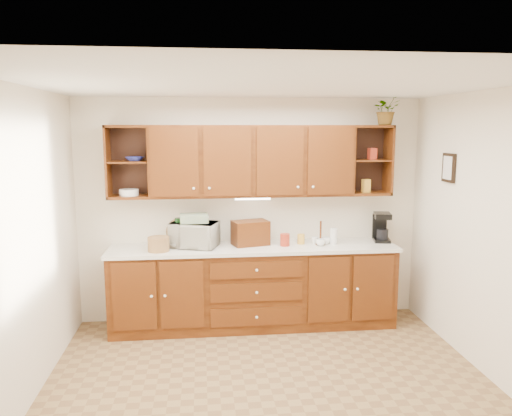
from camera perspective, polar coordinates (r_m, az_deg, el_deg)
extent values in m
plane|color=olive|center=(4.64, 1.71, -19.97)|extent=(4.00, 4.00, 0.00)
plane|color=white|center=(4.07, 1.89, 13.96)|extent=(4.00, 4.00, 0.00)
plane|color=#EDE1C7|center=(5.87, -0.59, -0.26)|extent=(4.00, 0.00, 4.00)
plane|color=#EDE1C7|center=(4.37, -25.24, -4.41)|extent=(0.00, 3.50, 3.50)
plane|color=#EDE1C7|center=(4.86, 25.86, -3.15)|extent=(0.00, 3.50, 3.50)
cube|color=#331405|center=(5.79, -0.28, -9.08)|extent=(3.20, 0.60, 0.90)
cube|color=white|center=(5.65, -0.27, -4.57)|extent=(3.24, 0.64, 0.04)
cube|color=#331405|center=(5.64, -0.43, 5.39)|extent=(2.30, 0.33, 0.80)
cube|color=black|center=(5.82, -14.23, 5.23)|extent=(0.45, 0.02, 0.80)
cube|color=black|center=(6.09, 12.47, 5.45)|extent=(0.45, 0.02, 0.80)
cube|color=#331405|center=(5.67, -14.44, 5.13)|extent=(0.43, 0.30, 0.02)
cube|color=#331405|center=(5.94, 12.94, 5.35)|extent=(0.43, 0.30, 0.02)
cube|color=#331405|center=(5.93, 13.07, 9.06)|extent=(0.45, 0.33, 0.03)
cube|color=white|center=(5.64, -0.37, 1.10)|extent=(0.40, 0.05, 0.02)
cube|color=black|center=(5.55, 21.18, 4.31)|extent=(0.03, 0.24, 0.30)
cylinder|color=olive|center=(5.50, -11.08, -4.07)|extent=(0.26, 0.26, 0.16)
imported|color=beige|center=(5.62, -7.07, -3.03)|extent=(0.59, 0.49, 0.28)
cube|color=#C0C25B|center=(5.59, -7.11, -1.17)|extent=(0.32, 0.25, 0.09)
cylinder|color=black|center=(5.64, -8.87, -2.78)|extent=(0.09, 0.09, 0.33)
cylinder|color=olive|center=(5.79, -8.69, -4.04)|extent=(0.31, 0.11, 0.30)
cube|color=#331405|center=(5.68, -0.65, -2.86)|extent=(0.45, 0.35, 0.28)
cylinder|color=#331405|center=(5.74, 7.39, -2.82)|extent=(0.02, 0.02, 0.27)
cylinder|color=#331405|center=(5.77, 7.37, -4.08)|extent=(0.11, 0.11, 0.01)
imported|color=white|center=(5.80, 7.99, -3.69)|extent=(0.13, 0.13, 0.08)
imported|color=white|center=(5.79, 6.73, -3.68)|extent=(0.13, 0.13, 0.08)
imported|color=white|center=(5.69, 7.40, -3.93)|extent=(0.13, 0.13, 0.08)
cylinder|color=#A02A17|center=(5.65, 3.32, -3.65)|extent=(0.12, 0.12, 0.14)
cylinder|color=white|center=(5.78, 8.87, -3.22)|extent=(0.10, 0.10, 0.18)
cylinder|color=gold|center=(5.76, 5.16, -3.55)|extent=(0.11, 0.11, 0.11)
cube|color=black|center=(6.05, 14.15, -3.56)|extent=(0.23, 0.27, 0.04)
cube|color=black|center=(6.10, 13.91, -2.04)|extent=(0.17, 0.09, 0.29)
cube|color=black|center=(6.00, 14.26, -0.85)|extent=(0.23, 0.27, 0.06)
cylinder|color=black|center=(6.02, 14.24, -2.92)|extent=(0.16, 0.16, 0.13)
imported|color=#293299|center=(5.65, -13.68, 5.48)|extent=(0.25, 0.25, 0.05)
cylinder|color=white|center=(5.68, -14.32, 1.74)|extent=(0.23, 0.23, 0.07)
cube|color=gold|center=(5.92, 12.47, 2.50)|extent=(0.10, 0.09, 0.15)
cube|color=#A02A17|center=(5.91, 13.15, 6.06)|extent=(0.10, 0.09, 0.13)
imported|color=#999999|center=(5.93, 14.67, 10.83)|extent=(0.36, 0.33, 0.35)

